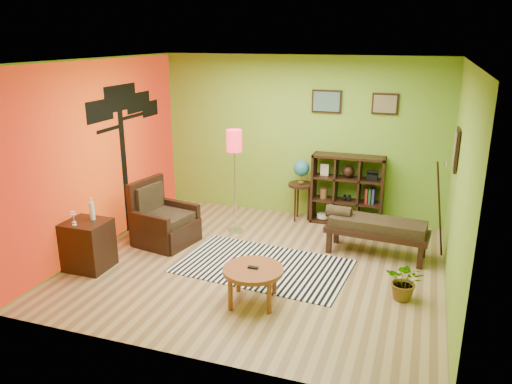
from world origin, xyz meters
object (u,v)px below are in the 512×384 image
(globe_table, at_px, (301,175))
(cube_shelf, at_px, (348,190))
(armchair, at_px, (163,224))
(floor_lamp, at_px, (234,150))
(potted_plant, at_px, (405,285))
(side_cabinet, at_px, (88,245))
(bench, at_px, (374,227))
(coffee_table, at_px, (253,273))

(globe_table, xyz_separation_m, cube_shelf, (0.80, 0.07, -0.21))
(armchair, xyz_separation_m, floor_lamp, (0.91, 0.77, 1.08))
(cube_shelf, distance_m, potted_plant, 2.64)
(side_cabinet, xyz_separation_m, bench, (3.69, 1.73, 0.09))
(bench, bearing_deg, floor_lamp, 175.44)
(floor_lamp, height_order, potted_plant, floor_lamp)
(globe_table, relative_size, bench, 0.71)
(coffee_table, height_order, side_cabinet, side_cabinet)
(armchair, height_order, floor_lamp, floor_lamp)
(side_cabinet, bearing_deg, potted_plant, 6.95)
(side_cabinet, height_order, bench, side_cabinet)
(armchair, distance_m, side_cabinet, 1.26)
(armchair, distance_m, globe_table, 2.49)
(side_cabinet, relative_size, cube_shelf, 0.83)
(coffee_table, bearing_deg, globe_table, 93.03)
(cube_shelf, xyz_separation_m, bench, (0.57, -1.15, -0.16))
(coffee_table, height_order, potted_plant, coffee_table)
(globe_table, bearing_deg, armchair, -136.95)
(coffee_table, distance_m, floor_lamp, 2.51)
(globe_table, height_order, bench, globe_table)
(armchair, relative_size, bench, 0.65)
(coffee_table, xyz_separation_m, globe_table, (-0.16, 2.96, 0.43))
(floor_lamp, bearing_deg, potted_plant, -26.88)
(side_cabinet, distance_m, globe_table, 3.67)
(coffee_table, bearing_deg, armchair, 146.34)
(floor_lamp, bearing_deg, globe_table, 45.62)
(coffee_table, relative_size, potted_plant, 1.47)
(coffee_table, bearing_deg, potted_plant, 20.91)
(armchair, bearing_deg, coffee_table, -33.66)
(globe_table, xyz_separation_m, potted_plant, (1.89, -2.30, -0.62))
(cube_shelf, bearing_deg, side_cabinet, -137.23)
(globe_table, bearing_deg, potted_plant, -50.53)
(side_cabinet, bearing_deg, cube_shelf, 42.77)
(side_cabinet, bearing_deg, floor_lamp, 53.09)
(cube_shelf, xyz_separation_m, potted_plant, (1.09, -2.37, -0.41))
(coffee_table, relative_size, armchair, 0.74)
(coffee_table, xyz_separation_m, side_cabinet, (-2.47, 0.15, -0.04))
(armchair, height_order, cube_shelf, cube_shelf)
(side_cabinet, height_order, floor_lamp, floor_lamp)
(armchair, height_order, potted_plant, armchair)
(coffee_table, xyz_separation_m, floor_lamp, (-1.03, 2.06, 0.99))
(floor_lamp, bearing_deg, side_cabinet, -126.91)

